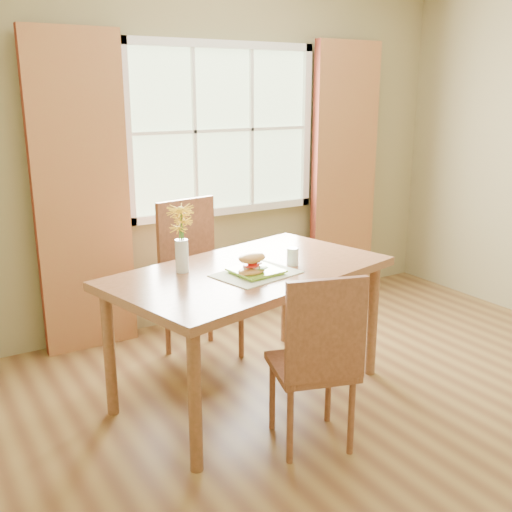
{
  "coord_description": "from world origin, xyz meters",
  "views": [
    {
      "loc": [
        -2.24,
        -2.29,
        1.81
      ],
      "look_at": [
        -0.52,
        0.53,
        0.88
      ],
      "focal_mm": 42.0,
      "sensor_mm": 36.0,
      "label": 1
    }
  ],
  "objects_px": {
    "croissant_sandwich": "(252,264)",
    "flower_vase": "(181,230)",
    "dining_table": "(250,282)",
    "water_glass": "(293,257)",
    "chair_near": "(317,356)",
    "chair_far": "(195,271)"
  },
  "relations": [
    {
      "from": "dining_table",
      "to": "water_glass",
      "type": "height_order",
      "value": "water_glass"
    },
    {
      "from": "chair_near",
      "to": "croissant_sandwich",
      "type": "xyz_separation_m",
      "value": [
        -0.06,
        0.54,
        0.35
      ]
    },
    {
      "from": "chair_far",
      "to": "water_glass",
      "type": "distance_m",
      "value": 0.87
    },
    {
      "from": "chair_near",
      "to": "water_glass",
      "type": "height_order",
      "value": "chair_near"
    },
    {
      "from": "croissant_sandwich",
      "to": "water_glass",
      "type": "bearing_deg",
      "value": 8.68
    },
    {
      "from": "dining_table",
      "to": "water_glass",
      "type": "xyz_separation_m",
      "value": [
        0.26,
        -0.07,
        0.13
      ]
    },
    {
      "from": "croissant_sandwich",
      "to": "flower_vase",
      "type": "height_order",
      "value": "flower_vase"
    },
    {
      "from": "chair_near",
      "to": "flower_vase",
      "type": "height_order",
      "value": "flower_vase"
    },
    {
      "from": "dining_table",
      "to": "flower_vase",
      "type": "relative_size",
      "value": 4.62
    },
    {
      "from": "dining_table",
      "to": "chair_far",
      "type": "distance_m",
      "value": 0.72
    },
    {
      "from": "dining_table",
      "to": "water_glass",
      "type": "distance_m",
      "value": 0.3
    },
    {
      "from": "croissant_sandwich",
      "to": "flower_vase",
      "type": "xyz_separation_m",
      "value": [
        -0.28,
        0.31,
        0.16
      ]
    },
    {
      "from": "chair_near",
      "to": "croissant_sandwich",
      "type": "height_order",
      "value": "chair_near"
    },
    {
      "from": "chair_far",
      "to": "flower_vase",
      "type": "relative_size",
      "value": 2.78
    },
    {
      "from": "water_glass",
      "to": "flower_vase",
      "type": "bearing_deg",
      "value": 160.28
    },
    {
      "from": "flower_vase",
      "to": "croissant_sandwich",
      "type": "bearing_deg",
      "value": -47.91
    },
    {
      "from": "dining_table",
      "to": "chair_near",
      "type": "xyz_separation_m",
      "value": [
        -0.02,
        -0.7,
        -0.19
      ]
    },
    {
      "from": "chair_near",
      "to": "flower_vase",
      "type": "bearing_deg",
      "value": 128.74
    },
    {
      "from": "chair_near",
      "to": "flower_vase",
      "type": "xyz_separation_m",
      "value": [
        -0.34,
        0.85,
        0.51
      ]
    },
    {
      "from": "dining_table",
      "to": "flower_vase",
      "type": "xyz_separation_m",
      "value": [
        -0.36,
        0.15,
        0.33
      ]
    },
    {
      "from": "croissant_sandwich",
      "to": "water_glass",
      "type": "distance_m",
      "value": 0.35
    },
    {
      "from": "chair_near",
      "to": "water_glass",
      "type": "xyz_separation_m",
      "value": [
        0.28,
        0.63,
        0.32
      ]
    }
  ]
}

